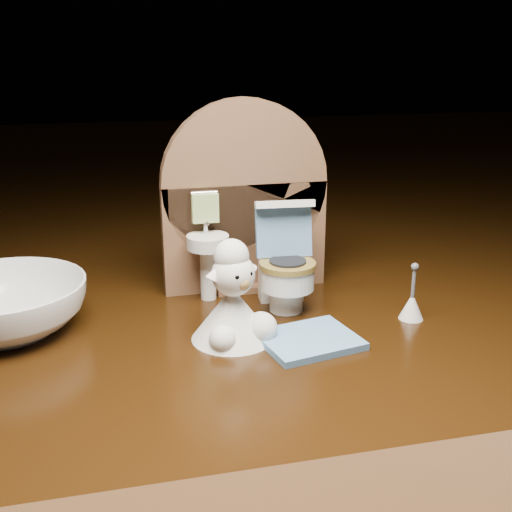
{
  "coord_description": "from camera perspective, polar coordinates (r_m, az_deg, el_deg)",
  "views": [
    {
      "loc": [
        -0.11,
        -0.41,
        0.19
      ],
      "look_at": [
        -0.0,
        0.01,
        0.05
      ],
      "focal_mm": 45.0,
      "sensor_mm": 36.0,
      "label": 1
    }
  ],
  "objects": [
    {
      "name": "plush_lamb",
      "position": [
        0.43,
        -1.98,
        -4.37
      ],
      "size": [
        0.06,
        0.06,
        0.07
      ],
      "rotation": [
        0.0,
        0.0,
        0.4
      ],
      "color": "white",
      "rests_on": "ground"
    },
    {
      "name": "toilet_brush",
      "position": [
        0.47,
        13.68,
        -4.18
      ],
      "size": [
        0.02,
        0.02,
        0.04
      ],
      "color": "white",
      "rests_on": "ground"
    },
    {
      "name": "backdrop_panel",
      "position": [
        0.5,
        -1.1,
        4.26
      ],
      "size": [
        0.13,
        0.05,
        0.15
      ],
      "color": "brown",
      "rests_on": "ground"
    },
    {
      "name": "toy_toilet",
      "position": [
        0.48,
        2.57,
        -1.12
      ],
      "size": [
        0.04,
        0.05,
        0.08
      ],
      "rotation": [
        0.0,
        0.0,
        -0.08
      ],
      "color": "white",
      "rests_on": "ground"
    },
    {
      "name": "bath_mat",
      "position": [
        0.43,
        4.73,
        -7.46
      ],
      "size": [
        0.07,
        0.06,
        0.0
      ],
      "primitive_type": "cube",
      "rotation": [
        0.0,
        0.0,
        0.2
      ],
      "color": "#5A88B4",
      "rests_on": "ground"
    },
    {
      "name": "ceramic_bowl",
      "position": [
        0.47,
        -21.51,
        -4.26
      ],
      "size": [
        0.12,
        0.12,
        0.04
      ],
      "primitive_type": "imported",
      "rotation": [
        0.0,
        0.0,
        -0.08
      ],
      "color": "white",
      "rests_on": "ground"
    }
  ]
}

